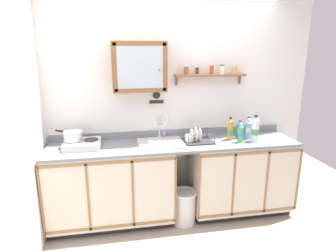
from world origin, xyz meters
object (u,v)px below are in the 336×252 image
Objects in this scene: hot_plate_stove at (82,144)px; bottle_opaque_white_3 at (255,130)px; bottle_water_blue_5 at (249,129)px; dish_rack at (197,139)px; sink at (161,143)px; bottle_detergent_teal_4 at (240,130)px; warning_sign at (156,97)px; bottle_juice_amber_0 at (230,130)px; bottle_water_clear_2 at (249,127)px; bottle_soda_green_1 at (241,133)px; trash_bin at (184,206)px; mug at (190,139)px; wall_cabinet at (139,67)px; saucepan at (73,136)px.

bottle_opaque_white_3 reaches higher than hot_plate_stove.
dish_rack is (-0.62, -0.00, -0.08)m from bottle_water_blue_5.
sink is 2.28× the size of bottle_detergent_teal_4.
sink is at bearing 178.03° from bottle_water_blue_5.
bottle_opaque_white_3 is 1.37× the size of warning_sign.
bottle_juice_amber_0 is at bearing -18.26° from warning_sign.
bottle_water_blue_5 is at bearing -1.97° from sink.
dish_rack is at bearing -1.34° from hot_plate_stove.
warning_sign reaches higher than sink.
bottle_opaque_white_3 reaches higher than bottle_water_clear_2.
bottle_soda_green_1 is 1.03× the size of bottle_detergent_teal_4.
trash_bin is at bearing -9.72° from hot_plate_stove.
trash_bin is (-0.85, -0.26, -0.83)m from bottle_water_clear_2.
hot_plate_stove is at bearing 179.08° from bottle_juice_amber_0.
sink is 0.78m from trash_bin.
sink is at bearing 172.21° from bottle_opaque_white_3.
bottle_detergent_teal_4 is 0.63m from mug.
dish_rack is (-0.53, -0.05, -0.06)m from bottle_detergent_teal_4.
bottle_water_blue_5 is (1.04, -0.04, 0.12)m from sink.
bottle_juice_amber_0 is 1.21× the size of warning_sign.
hot_plate_stove is 1.71× the size of warning_sign.
bottle_opaque_white_3 is 0.78× the size of trash_bin.
bottle_opaque_white_3 reaches higher than bottle_water_blue_5.
trash_bin is at bearing -176.56° from bottle_opaque_white_3.
bottle_water_clear_2 reaches higher than hot_plate_stove.
bottle_opaque_white_3 is at bearing -96.26° from bottle_water_clear_2.
bottle_soda_green_1 is 1.35m from wall_cabinet.
bottle_water_blue_5 is at bearing -29.03° from bottle_detergent_teal_4.
bottle_detergent_teal_4 is 0.10m from bottle_water_blue_5.
bottle_water_blue_5 is (0.09, -0.05, 0.01)m from bottle_detergent_teal_4.
mug is (-0.76, -0.11, -0.06)m from bottle_water_clear_2.
bottle_detergent_teal_4 is 0.67× the size of dish_rack.
bottle_water_blue_5 is (-0.02, 0.11, -0.03)m from bottle_opaque_white_3.
bottle_soda_green_1 is at bearing -12.94° from dish_rack.
sink reaches higher than trash_bin.
trash_bin is at bearing -163.69° from bottle_detergent_teal_4.
wall_cabinet reaches higher than bottle_opaque_white_3.
mug is at bearing -39.74° from warning_sign.
bottle_water_blue_5 reaches higher than bottle_detergent_teal_4.
warning_sign is (-0.96, 0.22, 0.38)m from bottle_detergent_teal_4.
mug is at bearing -174.64° from bottle_detergent_teal_4.
bottle_water_blue_5 reaches higher than bottle_water_clear_2.
warning_sign is at bearing 157.04° from bottle_soda_green_1.
dish_rack is (-0.47, 0.11, -0.07)m from bottle_soda_green_1.
trash_bin is (-0.80, -0.16, -0.83)m from bottle_water_blue_5.
warning_sign is (-0.90, 0.38, 0.37)m from bottle_soda_green_1.
saucepan is at bearing 174.90° from bottle_soda_green_1.
bottle_water_clear_2 is at bearing 2.23° from hot_plate_stove.
wall_cabinet reaches higher than bottle_detergent_teal_4.
bottle_detergent_teal_4 is 0.90× the size of bottle_water_blue_5.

